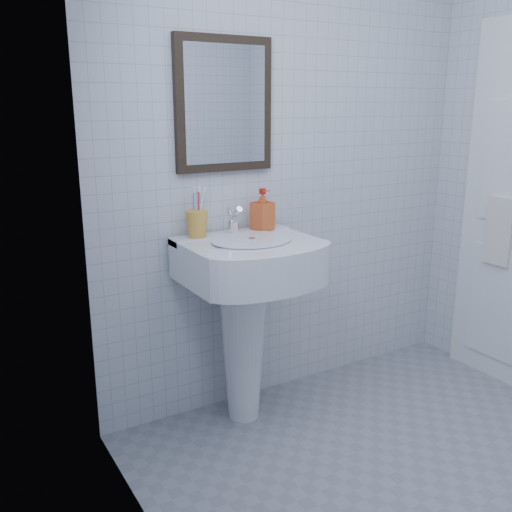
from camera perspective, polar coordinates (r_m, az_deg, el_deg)
ground at (r=2.63m, az=19.33°, el=-22.20°), size 2.40×2.40×0.00m
wall_back at (r=3.01m, az=3.68°, el=9.16°), size 2.20×0.02×2.50m
wall_left at (r=1.44m, az=-5.50°, el=2.61°), size 0.02×2.40×2.50m
washbasin at (r=2.76m, az=-1.06°, el=-4.36°), size 0.62×0.45×0.95m
faucet at (r=2.76m, az=-2.26°, el=3.41°), size 0.06×0.12×0.14m
toothbrush_cup at (r=2.69m, az=-5.91°, el=3.21°), size 0.12×0.12×0.13m
soap_dispenser at (r=2.83m, az=0.65°, el=4.68°), size 0.11×0.11×0.20m
wall_mirror at (r=2.77m, az=-3.19°, el=14.87°), size 0.50×0.04×0.62m
towel_ring at (r=3.42m, az=23.66°, el=5.25°), size 0.01×0.18×0.18m
hand_towel at (r=3.43m, az=23.15°, el=2.28°), size 0.03×0.16×0.38m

